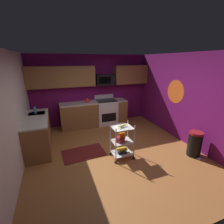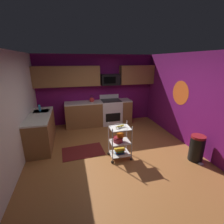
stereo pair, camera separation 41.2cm
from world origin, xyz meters
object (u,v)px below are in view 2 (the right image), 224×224
object	(u,v)px
microwave	(110,80)
kettle	(92,100)
book_stack	(120,151)
trash_can	(197,148)
dish_soap_bottle	(40,108)
mixing_bowl_large	(118,140)
oven_range	(111,112)
fruit_bowl	(120,126)
mixing_bowl_small	(120,135)
rolling_cart	(120,142)

from	to	relation	value
microwave	kettle	bearing A→B (deg)	-171.53
book_stack	trash_can	size ratio (longest dim) A/B	0.39
microwave	dish_soap_bottle	world-z (taller)	microwave
mixing_bowl_large	kettle	distance (m)	2.44
oven_range	trash_can	distance (m)	3.28
fruit_bowl	mixing_bowl_small	xyz separation A→B (m)	(0.01, 0.02, -0.26)
rolling_cart	book_stack	xyz separation A→B (m)	(-0.00, 0.00, -0.26)
rolling_cart	mixing_bowl_large	world-z (taller)	rolling_cart
book_stack	mixing_bowl_large	bearing A→B (deg)	180.00
trash_can	fruit_bowl	bearing A→B (deg)	162.48
kettle	dish_soap_bottle	world-z (taller)	kettle
microwave	fruit_bowl	distance (m)	2.64
mixing_bowl_large	dish_soap_bottle	distance (m)	2.60
mixing_bowl_large	trash_can	xyz separation A→B (m)	(1.85, -0.57, -0.19)
microwave	mixing_bowl_small	distance (m)	2.71
oven_range	kettle	world-z (taller)	kettle
mixing_bowl_large	dish_soap_bottle	size ratio (longest dim) A/B	1.26
kettle	trash_can	bearing A→B (deg)	-53.74
microwave	fruit_bowl	size ratio (longest dim) A/B	2.57
kettle	trash_can	size ratio (longest dim) A/B	0.40
oven_range	dish_soap_bottle	bearing A→B (deg)	-162.38
trash_can	mixing_bowl_small	bearing A→B (deg)	161.68
oven_range	mixing_bowl_small	xyz separation A→B (m)	(-0.36, -2.35, 0.14)
dish_soap_bottle	fruit_bowl	bearing A→B (deg)	-38.40
rolling_cart	trash_can	size ratio (longest dim) A/B	1.39
microwave	rolling_cart	bearing A→B (deg)	-98.55
oven_range	kettle	xyz separation A→B (m)	(-0.73, -0.00, 0.52)
microwave	rolling_cart	size ratio (longest dim) A/B	0.77
mixing_bowl_large	oven_range	bearing A→B (deg)	79.93
fruit_bowl	oven_range	bearing A→B (deg)	81.07
rolling_cart	trash_can	bearing A→B (deg)	-17.52
mixing_bowl_small	book_stack	bearing A→B (deg)	-120.22
microwave	book_stack	world-z (taller)	microwave
fruit_bowl	dish_soap_bottle	world-z (taller)	dish_soap_bottle
microwave	fruit_bowl	world-z (taller)	microwave
microwave	mixing_bowl_large	distance (m)	2.78
trash_can	book_stack	bearing A→B (deg)	162.48
mixing_bowl_small	kettle	bearing A→B (deg)	98.94
trash_can	microwave	bearing A→B (deg)	115.10
kettle	dish_soap_bottle	distance (m)	1.84
oven_range	mixing_bowl_small	world-z (taller)	oven_range
microwave	trash_can	bearing A→B (deg)	-64.90
kettle	dish_soap_bottle	bearing A→B (deg)	-155.61
microwave	book_stack	distance (m)	2.93
oven_range	trash_can	bearing A→B (deg)	-64.13
rolling_cart	book_stack	size ratio (longest dim) A/B	3.51
oven_range	fruit_bowl	bearing A→B (deg)	-98.93
oven_range	rolling_cart	world-z (taller)	oven_range
oven_range	trash_can	world-z (taller)	oven_range
microwave	dish_soap_bottle	bearing A→B (deg)	-160.14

